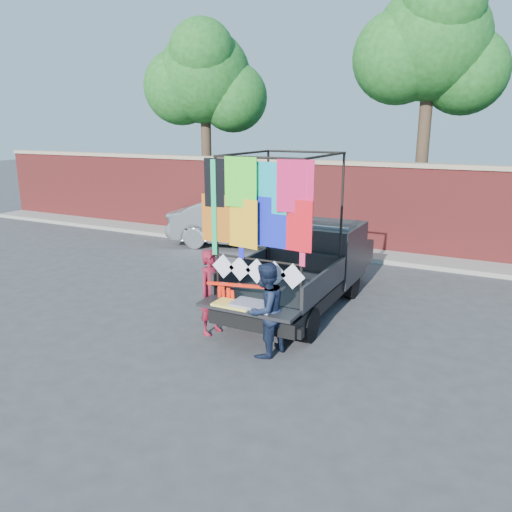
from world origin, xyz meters
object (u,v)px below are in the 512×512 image
at_px(sedan, 243,223).
at_px(woman, 212,292).
at_px(man, 265,310).
at_px(pickup_truck, 311,264).

height_order(sedan, woman, woman).
xyz_separation_m(sedan, man, (3.91, -6.46, 0.04)).
bearing_deg(man, woman, -92.98).
relative_size(pickup_truck, sedan, 1.12).
bearing_deg(sedan, pickup_truck, -150.27).
bearing_deg(man, pickup_truck, -159.99).
relative_size(sedan, man, 2.89).
height_order(pickup_truck, sedan, pickup_truck).
xyz_separation_m(pickup_truck, man, (0.31, -2.77, -0.02)).
distance_m(pickup_truck, woman, 2.57).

